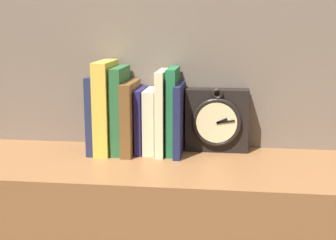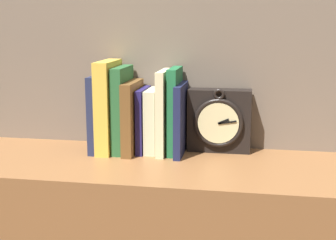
{
  "view_description": "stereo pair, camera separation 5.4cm",
  "coord_description": "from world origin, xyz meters",
  "views": [
    {
      "loc": [
        0.15,
        -1.15,
        1.14
      ],
      "look_at": [
        0.0,
        0.0,
        0.9
      ],
      "focal_mm": 50.0,
      "sensor_mm": 36.0,
      "label": 1
    },
    {
      "loc": [
        0.2,
        -1.14,
        1.14
      ],
      "look_at": [
        0.0,
        0.0,
        0.9
      ],
      "focal_mm": 50.0,
      "sensor_mm": 36.0,
      "label": 2
    }
  ],
  "objects": [
    {
      "name": "book_slot5_cream",
      "position": [
        -0.06,
        0.11,
        0.87
      ],
      "size": [
        0.03,
        0.12,
        0.18
      ],
      "color": "beige",
      "rests_on": "bookshelf"
    },
    {
      "name": "book_slot6_cream",
      "position": [
        -0.03,
        0.1,
        0.9
      ],
      "size": [
        0.02,
        0.14,
        0.23
      ],
      "color": "beige",
      "rests_on": "bookshelf"
    },
    {
      "name": "book_slot3_brown",
      "position": [
        -0.12,
        0.09,
        0.88
      ],
      "size": [
        0.03,
        0.16,
        0.2
      ],
      "color": "brown",
      "rests_on": "bookshelf"
    },
    {
      "name": "book_slot0_navy",
      "position": [
        -0.22,
        0.1,
        0.89
      ],
      "size": [
        0.02,
        0.15,
        0.21
      ],
      "color": "#232A4C",
      "rests_on": "bookshelf"
    },
    {
      "name": "book_slot2_green",
      "position": [
        -0.15,
        0.1,
        0.9
      ],
      "size": [
        0.03,
        0.14,
        0.24
      ],
      "color": "#2B6537",
      "rests_on": "bookshelf"
    },
    {
      "name": "book_slot1_yellow",
      "position": [
        -0.18,
        0.09,
        0.91
      ],
      "size": [
        0.04,
        0.15,
        0.25
      ],
      "color": "yellow",
      "rests_on": "bookshelf"
    },
    {
      "name": "book_slot4_navy",
      "position": [
        -0.09,
        0.11,
        0.87
      ],
      "size": [
        0.02,
        0.13,
        0.18
      ],
      "color": "navy",
      "rests_on": "bookshelf"
    },
    {
      "name": "clock",
      "position": [
        0.12,
        0.14,
        0.87
      ],
      "size": [
        0.17,
        0.07,
        0.18
      ],
      "color": "black",
      "rests_on": "bookshelf"
    },
    {
      "name": "book_slot8_navy",
      "position": [
        0.02,
        0.1,
        0.88
      ],
      "size": [
        0.02,
        0.15,
        0.19
      ],
      "color": "#1B2148",
      "rests_on": "bookshelf"
    },
    {
      "name": "book_slot7_green",
      "position": [
        -0.0,
        0.11,
        0.9
      ],
      "size": [
        0.03,
        0.13,
        0.24
      ],
      "color": "#216E3E",
      "rests_on": "bookshelf"
    }
  ]
}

